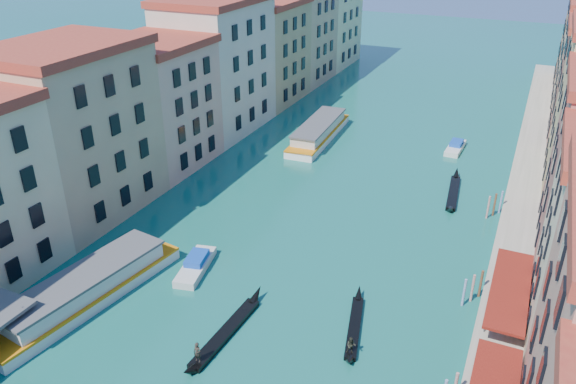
% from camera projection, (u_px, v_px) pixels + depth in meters
% --- Properties ---
extents(left_bank_palazzos, '(12.80, 128.40, 21.00)m').
position_uv_depth(left_bank_palazzos, '(196.00, 80.00, 84.51)').
color(left_bank_palazzos, '#C9B28D').
rests_on(left_bank_palazzos, ground).
extents(quay, '(4.00, 140.00, 1.00)m').
position_uv_depth(quay, '(523.00, 192.00, 71.17)').
color(quay, gray).
rests_on(quay, ground).
extents(mooring_poles_right, '(1.44, 54.24, 3.20)m').
position_uv_depth(mooring_poles_right, '(451.00, 371.00, 42.40)').
color(mooring_poles_right, brown).
rests_on(mooring_poles_right, ground).
extents(vaporetto_near, '(7.32, 20.30, 2.95)m').
position_uv_depth(vaporetto_near, '(87.00, 288.00, 51.60)').
color(vaporetto_near, silver).
rests_on(vaporetto_near, ground).
extents(vaporetto_far, '(5.35, 19.40, 2.86)m').
position_uv_depth(vaporetto_far, '(319.00, 131.00, 88.77)').
color(vaporetto_far, white).
rests_on(vaporetto_far, ground).
extents(gondola_fore, '(1.56, 12.64, 2.52)m').
position_uv_depth(gondola_fore, '(226.00, 331.00, 47.71)').
color(gondola_fore, black).
rests_on(gondola_fore, ground).
extents(gondola_right, '(3.18, 10.47, 2.11)m').
position_uv_depth(gondola_right, '(354.00, 327.00, 48.23)').
color(gondola_right, black).
rests_on(gondola_right, ground).
extents(gondola_far, '(2.19, 12.74, 1.80)m').
position_uv_depth(gondola_far, '(454.00, 191.00, 71.77)').
color(gondola_far, black).
rests_on(gondola_far, ground).
extents(motorboat_mid, '(3.59, 7.17, 1.42)m').
position_uv_depth(motorboat_mid, '(196.00, 265.00, 56.46)').
color(motorboat_mid, silver).
rests_on(motorboat_mid, ground).
extents(motorboat_far, '(2.32, 6.55, 1.34)m').
position_uv_depth(motorboat_far, '(456.00, 147.00, 84.87)').
color(motorboat_far, silver).
rests_on(motorboat_far, ground).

